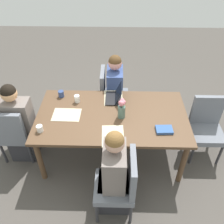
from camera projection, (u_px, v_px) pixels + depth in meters
name	position (u px, v px, depth m)	size (l,w,h in m)	color
ground_plane	(112.00, 152.00, 3.63)	(10.00, 10.00, 0.00)	#4C4742
dining_table	(112.00, 119.00, 3.21)	(1.96, 1.08, 0.73)	brown
chair_far_left_near	(110.00, 93.00, 3.94)	(0.44, 0.44, 0.90)	slate
person_far_left_near	(115.00, 94.00, 3.88)	(0.36, 0.40, 1.19)	#2D2D33
chair_near_left_mid	(121.00, 183.00, 2.65)	(0.44, 0.44, 0.90)	slate
person_near_left_mid	(114.00, 176.00, 2.68)	(0.36, 0.40, 1.19)	#2D2D33
chair_head_left_left_far	(14.00, 132.00, 3.26)	(0.44, 0.44, 0.90)	slate
person_head_left_left_far	(20.00, 126.00, 3.30)	(0.40, 0.36, 1.19)	#2D2D33
chair_head_right_right_near	(206.00, 125.00, 3.36)	(0.44, 0.44, 0.90)	slate
flower_vase	(122.00, 108.00, 3.04)	(0.10, 0.10, 0.27)	#4C6B60
placemat_far_left_near	(113.00, 98.00, 3.44)	(0.36, 0.26, 0.00)	beige
placemat_near_left_mid	(113.00, 136.00, 2.87)	(0.36, 0.26, 0.00)	beige
placemat_head_left_left_far	(67.00, 115.00, 3.16)	(0.36, 0.26, 0.00)	beige
laptop_far_left_near	(115.00, 97.00, 3.40)	(0.22, 0.32, 0.20)	black
coffee_mug_near_left	(61.00, 94.00, 3.44)	(0.08, 0.08, 0.09)	#33477A
coffee_mug_near_right	(77.00, 99.00, 3.34)	(0.07, 0.07, 0.11)	white
coffee_mug_centre_left	(40.00, 129.00, 2.91)	(0.08, 0.08, 0.08)	white
book_red_cover	(164.00, 130.00, 2.92)	(0.20, 0.14, 0.03)	#335693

